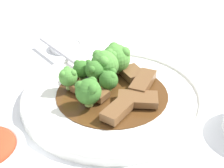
# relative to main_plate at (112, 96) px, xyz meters

# --- Properties ---
(ground_plane) EXTENTS (4.00, 4.00, 0.00)m
(ground_plane) POSITION_rel_main_plate_xyz_m (0.00, 0.00, -0.01)
(ground_plane) COLOR silver
(main_plate) EXTENTS (0.31, 0.31, 0.02)m
(main_plate) POSITION_rel_main_plate_xyz_m (0.00, 0.00, 0.00)
(main_plate) COLOR white
(main_plate) RESTS_ON ground_plane
(beef_strip_0) EXTENTS (0.07, 0.07, 0.01)m
(beef_strip_0) POSITION_rel_main_plate_xyz_m (-0.05, -0.00, 0.01)
(beef_strip_0) COLOR brown
(beef_strip_0) RESTS_ON main_plate
(beef_strip_1) EXTENTS (0.06, 0.05, 0.01)m
(beef_strip_1) POSITION_rel_main_plate_xyz_m (0.00, -0.06, 0.02)
(beef_strip_1) COLOR brown
(beef_strip_1) RESTS_ON main_plate
(beef_strip_2) EXTENTS (0.05, 0.08, 0.01)m
(beef_strip_2) POSITION_rel_main_plate_xyz_m (-0.03, -0.05, 0.02)
(beef_strip_2) COLOR brown
(beef_strip_2) RESTS_ON main_plate
(beef_strip_3) EXTENTS (0.03, 0.06, 0.01)m
(beef_strip_3) POSITION_rel_main_plate_xyz_m (-0.05, 0.05, 0.02)
(beef_strip_3) COLOR brown
(beef_strip_3) RESTS_ON main_plate
(beef_strip_4) EXTENTS (0.07, 0.03, 0.01)m
(beef_strip_4) POSITION_rel_main_plate_xyz_m (0.03, 0.03, 0.01)
(beef_strip_4) COLOR brown
(beef_strip_4) RESTS_ON main_plate
(broccoli_floret_0) EXTENTS (0.05, 0.05, 0.05)m
(broccoli_floret_0) POSITION_rel_main_plate_xyz_m (0.04, -0.03, 0.04)
(broccoli_floret_0) COLOR #7FA84C
(broccoli_floret_0) RESTS_ON main_plate
(broccoli_floret_1) EXTENTS (0.03, 0.03, 0.04)m
(broccoli_floret_1) POSITION_rel_main_plate_xyz_m (0.01, -0.00, 0.03)
(broccoli_floret_1) COLOR #8EB756
(broccoli_floret_1) RESTS_ON main_plate
(broccoli_floret_2) EXTENTS (0.03, 0.03, 0.04)m
(broccoli_floret_2) POSITION_rel_main_plate_xyz_m (0.07, 0.04, 0.03)
(broccoli_floret_2) COLOR #8EB756
(broccoli_floret_2) RESTS_ON main_plate
(broccoli_floret_3) EXTENTS (0.03, 0.03, 0.05)m
(broccoli_floret_3) POSITION_rel_main_plate_xyz_m (0.04, 0.00, 0.04)
(broccoli_floret_3) COLOR #8EB756
(broccoli_floret_3) RESTS_ON main_plate
(broccoli_floret_4) EXTENTS (0.04, 0.04, 0.05)m
(broccoli_floret_4) POSITION_rel_main_plate_xyz_m (0.01, 0.05, 0.04)
(broccoli_floret_4) COLOR #8EB756
(broccoli_floret_4) RESTS_ON main_plate
(broccoli_floret_5) EXTENTS (0.05, 0.05, 0.06)m
(broccoli_floret_5) POSITION_rel_main_plate_xyz_m (0.03, -0.06, 0.04)
(broccoli_floret_5) COLOR #7FA84C
(broccoli_floret_5) RESTS_ON main_plate
(broccoli_floret_6) EXTENTS (0.03, 0.03, 0.04)m
(broccoli_floret_6) POSITION_rel_main_plate_xyz_m (0.07, -0.00, 0.03)
(broccoli_floret_6) COLOR #7FA84C
(broccoli_floret_6) RESTS_ON main_plate
(serving_spoon) EXTENTS (0.22, 0.09, 0.01)m
(serving_spoon) POSITION_rel_main_plate_xyz_m (0.09, -0.03, 0.02)
(serving_spoon) COLOR #B7B7BC
(serving_spoon) RESTS_ON main_plate
(sauce_dish) EXTENTS (0.07, 0.07, 0.01)m
(sauce_dish) POSITION_rel_main_plate_xyz_m (0.21, -0.10, -0.00)
(sauce_dish) COLOR white
(sauce_dish) RESTS_ON ground_plane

